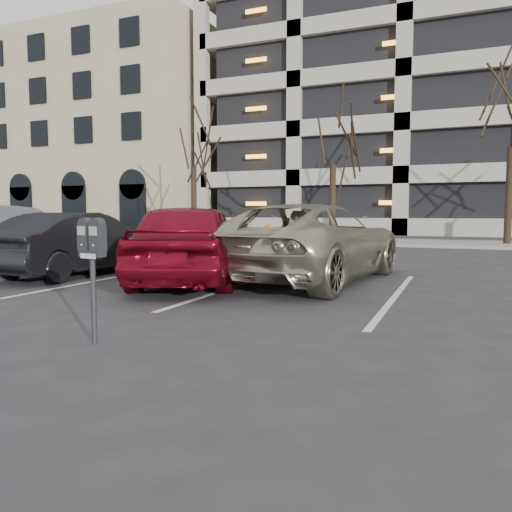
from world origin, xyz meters
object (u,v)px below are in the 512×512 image
Objects in this scene: tree_a at (193,123)px; parking_meter at (92,250)px; car_silver at (21,235)px; suv_silver at (310,242)px; car_dark at (79,244)px; tree_b at (334,116)px; car_red at (191,243)px.

parking_meter is at bearing -63.41° from tree_a.
suv_silver is at bearing -156.62° from car_silver.
tree_b is at bearing -97.63° from car_dark.
parking_meter is 0.28× the size of car_red.
car_red reaches higher than parking_meter.
car_red is (0.65, -13.64, -4.75)m from tree_b.
tree_b is 13.53m from suv_silver.
tree_b is at bearing -72.07° from suv_silver.
car_silver is (-7.67, 0.06, 0.01)m from suv_silver.
car_red reaches higher than car_dark.
car_red is 1.11× the size of car_dark.
car_dark is 0.78× the size of car_silver.
tree_a is 16.44m from suv_silver.
car_dark is (-4.14, 4.42, -0.29)m from parking_meter.
tree_a reaches higher than car_red.
tree_a is 20.52m from parking_meter.
suv_silver is 2.31m from car_red.
tree_b is (7.00, 0.00, -0.20)m from tree_a.
car_silver is (-7.01, 5.52, -0.21)m from parking_meter.
suv_silver is at bearing -168.19° from car_red.
tree_a is 15.13m from car_dark.
car_silver reaches higher than car_dark.
car_red is at bearing -60.72° from tree_a.
parking_meter is 8.92m from car_silver.
car_red reaches higher than car_silver.
tree_b reaches higher than suv_silver.
tree_a is at bearing -81.58° from car_red.
car_silver is at bearing 150.54° from parking_meter.
car_dark is at bearing -25.08° from car_red.
car_red is (7.65, -13.64, -4.96)m from tree_a.
tree_a is at bearing 125.33° from parking_meter.
car_silver is at bearing -81.13° from tree_a.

